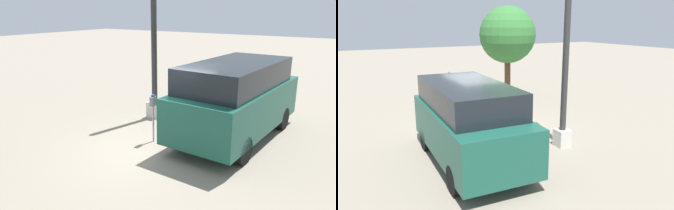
% 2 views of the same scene
% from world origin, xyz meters
% --- Properties ---
extents(ground_plane, '(80.00, 80.00, 0.00)m').
position_xyz_m(ground_plane, '(0.00, 0.00, 0.00)').
color(ground_plane, gray).
extents(parking_meter_near, '(0.21, 0.13, 1.41)m').
position_xyz_m(parking_meter_near, '(0.44, 0.35, 1.04)').
color(parking_meter_near, '#9E9EA3').
rests_on(parking_meter_near, ground).
extents(lamp_post, '(0.44, 0.44, 5.54)m').
position_xyz_m(lamp_post, '(2.26, 1.61, 2.04)').
color(lamp_post, beige).
rests_on(lamp_post, ground).
extents(parked_van, '(4.99, 2.28, 2.27)m').
position_xyz_m(parked_van, '(2.00, -1.47, 1.22)').
color(parked_van, '#195142').
rests_on(parked_van, ground).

